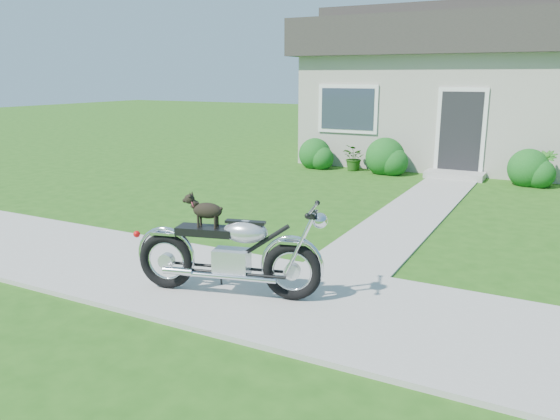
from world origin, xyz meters
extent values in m
plane|color=#235114|center=(0.00, 0.00, 0.00)|extent=(80.00, 80.00, 0.00)
cube|color=#9E9B93|center=(0.00, 0.00, 0.02)|extent=(24.00, 2.20, 0.04)
cube|color=#9E9B93|center=(-1.50, 5.00, 0.01)|extent=(1.20, 8.00, 0.03)
cube|color=#B9B5A7|center=(0.00, 12.00, 1.50)|extent=(12.00, 6.00, 3.00)
cube|color=#2D2B28|center=(0.00, 12.00, 3.50)|extent=(12.60, 6.60, 1.00)
cube|color=#2D2B28|center=(0.00, 12.00, 4.20)|extent=(12.60, 2.00, 0.60)
cube|color=black|center=(-1.50, 8.97, 1.05)|extent=(1.00, 0.06, 2.10)
cube|color=#9E9B93|center=(-1.50, 8.62, 0.08)|extent=(1.40, 0.70, 0.16)
cube|color=#2D3847|center=(-4.50, 8.97, 1.60)|extent=(1.70, 0.05, 1.30)
sphere|color=#165418|center=(0.15, 8.50, 0.39)|extent=(0.92, 0.92, 0.92)
sphere|color=#165418|center=(-5.24, 8.50, 0.38)|extent=(0.88, 0.88, 0.88)
sphere|color=#165418|center=(-3.25, 8.50, 0.43)|extent=(1.01, 1.01, 1.01)
imported|color=#224E14|center=(-4.10, 8.55, 0.35)|extent=(0.83, 0.80, 0.70)
imported|color=#26681C|center=(0.50, 8.55, 0.41)|extent=(0.58, 0.58, 0.82)
torus|color=black|center=(-1.66, -0.10, 0.38)|extent=(0.68, 0.27, 0.67)
torus|color=black|center=(-3.11, -0.46, 0.38)|extent=(0.68, 0.27, 0.67)
cube|color=silver|center=(-2.34, -0.27, 0.42)|extent=(0.45, 0.33, 0.30)
ellipsoid|color=silver|center=(-2.17, -0.23, 0.79)|extent=(0.57, 0.41, 0.26)
cube|color=black|center=(-2.63, -0.34, 0.78)|extent=(0.69, 0.41, 0.09)
cube|color=silver|center=(-1.66, -0.10, 0.72)|extent=(0.33, 0.21, 0.03)
cube|color=silver|center=(-3.11, -0.46, 0.72)|extent=(0.33, 0.21, 0.03)
cylinder|color=silver|center=(-1.45, -0.04, 1.09)|extent=(0.17, 0.59, 0.03)
sphere|color=silver|center=(-1.37, -0.02, 0.98)|extent=(0.21, 0.21, 0.17)
cylinder|color=silver|center=(-2.31, -0.39, 0.29)|extent=(1.08, 0.33, 0.06)
ellipsoid|color=black|center=(-2.60, -0.33, 1.01)|extent=(0.37, 0.24, 0.18)
sphere|color=black|center=(-2.80, -0.39, 1.13)|extent=(0.13, 0.13, 0.11)
cylinder|color=black|center=(-2.71, -0.32, 0.89)|extent=(0.03, 0.03, 0.14)
cylinder|color=black|center=(-2.69, -0.40, 0.89)|extent=(0.03, 0.03, 0.14)
cylinder|color=black|center=(-2.51, -0.27, 0.89)|extent=(0.03, 0.03, 0.14)
cylinder|color=black|center=(-2.49, -0.35, 0.89)|extent=(0.03, 0.03, 0.14)
torus|color=#AA2D43|center=(-2.76, -0.37, 1.08)|extent=(0.07, 0.10, 0.09)
camera|label=1|loc=(0.86, -5.19, 2.47)|focal=35.00mm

